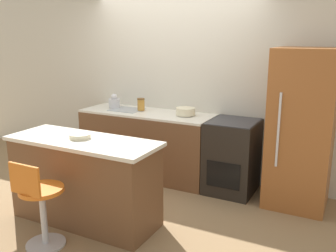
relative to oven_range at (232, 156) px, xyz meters
name	(u,v)px	position (x,y,z in m)	size (l,w,h in m)	color
ground_plane	(153,186)	(-0.98, -0.35, -0.47)	(14.00, 14.00, 0.00)	#8E704C
wall_back	(176,84)	(-0.98, 0.36, 0.83)	(8.00, 0.06, 2.60)	beige
back_counter	(147,144)	(-1.27, 0.00, 0.00)	(1.91, 0.65, 0.94)	brown
kitchen_island	(85,181)	(-1.15, -1.51, 0.00)	(1.66, 0.63, 0.93)	brown
oven_range	(232,156)	(0.00, 0.00, 0.00)	(0.60, 0.67, 0.94)	black
refrigerator	(301,129)	(0.81, -0.01, 0.46)	(0.69, 0.70, 1.85)	#995628
stool_chair	(40,205)	(-1.18, -2.11, -0.03)	(0.42, 0.42, 0.88)	#B7B7BC
kettle	(114,102)	(-1.84, 0.04, 0.55)	(0.17, 0.17, 0.21)	silver
mixing_bowl	(186,111)	(-0.68, 0.04, 0.52)	(0.26, 0.26, 0.10)	beige
canister_jar	(141,104)	(-1.38, 0.04, 0.55)	(0.11, 0.11, 0.17)	#B77F33
fruit_bowl	(80,136)	(-1.19, -1.49, 0.49)	(0.22, 0.22, 0.05)	beige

